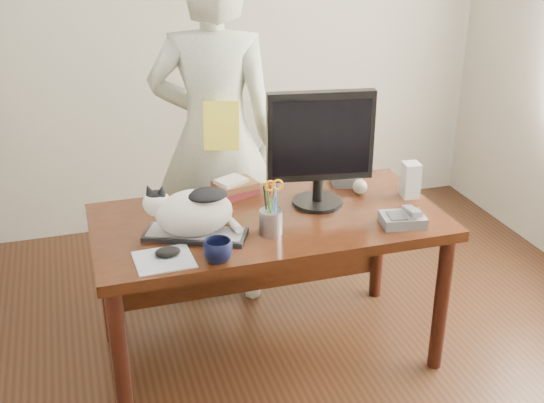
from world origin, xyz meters
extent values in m
plane|color=beige|center=(0.00, 2.25, 1.35)|extent=(4.00, 0.00, 4.00)
cube|color=black|center=(0.00, 0.60, 0.72)|extent=(1.60, 0.80, 0.05)
cylinder|color=black|center=(-0.74, 0.26, 0.35)|extent=(0.07, 0.07, 0.70)
cylinder|color=black|center=(0.74, 0.26, 0.35)|extent=(0.07, 0.07, 0.70)
cylinder|color=black|center=(-0.74, 0.94, 0.35)|extent=(0.07, 0.07, 0.70)
cylinder|color=black|center=(0.74, 0.94, 0.35)|extent=(0.07, 0.07, 0.70)
cube|color=black|center=(0.00, 0.96, 0.40)|extent=(1.45, 0.03, 0.50)
cube|color=black|center=(-0.36, 0.50, 0.76)|extent=(0.47, 0.33, 0.02)
cube|color=#A2A2A7|center=(-0.36, 0.50, 0.77)|extent=(0.43, 0.30, 0.00)
ellipsoid|color=white|center=(-0.36, 0.50, 0.86)|extent=(0.39, 0.32, 0.20)
ellipsoid|color=white|center=(-0.51, 0.55, 0.91)|extent=(0.16, 0.15, 0.11)
ellipsoid|color=black|center=(-0.51, 0.55, 0.95)|extent=(0.11, 0.11, 0.04)
cone|color=black|center=(-0.54, 0.55, 0.97)|extent=(0.07, 0.06, 0.07)
cone|color=black|center=(-0.49, 0.53, 0.97)|extent=(0.07, 0.07, 0.07)
ellipsoid|color=black|center=(-0.31, 0.48, 0.95)|extent=(0.22, 0.20, 0.04)
cylinder|color=white|center=(-0.19, 0.48, 0.80)|extent=(0.05, 0.14, 0.05)
cylinder|color=black|center=(0.27, 0.67, 0.76)|extent=(0.28, 0.28, 0.02)
cylinder|color=black|center=(0.27, 0.67, 0.82)|extent=(0.06, 0.06, 0.11)
cube|color=black|center=(0.26, 0.65, 1.10)|extent=(0.50, 0.13, 0.42)
cube|color=black|center=(0.26, 0.62, 1.10)|extent=(0.44, 0.07, 0.35)
cylinder|color=#939297|center=(-0.04, 0.44, 0.81)|extent=(0.10, 0.10, 0.11)
cylinder|color=black|center=(-0.06, 0.45, 0.90)|extent=(0.03, 0.04, 0.17)
cylinder|color=blue|center=(-0.02, 0.42, 0.90)|extent=(0.03, 0.04, 0.17)
cylinder|color=#AE2518|center=(-0.04, 0.46, 0.90)|extent=(0.01, 0.04, 0.17)
cylinder|color=#167219|center=(-0.05, 0.42, 0.90)|extent=(0.02, 0.03, 0.17)
cylinder|color=silver|center=(-0.03, 0.43, 0.91)|extent=(0.02, 0.03, 0.12)
cylinder|color=silver|center=(-0.02, 0.43, 0.91)|extent=(0.02, 0.03, 0.12)
torus|color=orange|center=(-0.05, 0.43, 0.98)|extent=(0.05, 0.02, 0.05)
torus|color=orange|center=(-0.01, 0.43, 0.98)|extent=(0.05, 0.02, 0.05)
cube|color=silver|center=(-0.52, 0.34, 0.75)|extent=(0.24, 0.22, 0.01)
ellipsoid|color=black|center=(-0.50, 0.36, 0.77)|extent=(0.11, 0.07, 0.04)
imported|color=black|center=(-0.32, 0.26, 0.80)|extent=(0.16, 0.16, 0.09)
cube|color=slate|center=(0.55, 0.35, 0.77)|extent=(0.21, 0.17, 0.05)
cube|color=#414144|center=(0.52, 0.34, 0.80)|extent=(0.09, 0.11, 0.01)
cube|color=silver|center=(0.59, 0.35, 0.81)|extent=(0.07, 0.17, 0.06)
cube|color=#AEAEB1|center=(0.73, 0.63, 0.84)|extent=(0.09, 0.10, 0.17)
sphere|color=silver|center=(0.51, 0.73, 0.79)|extent=(0.07, 0.07, 0.07)
cube|color=#521518|center=(-0.09, 0.91, 0.77)|extent=(0.26, 0.23, 0.03)
cube|color=brown|center=(-0.08, 0.90, 0.80)|extent=(0.23, 0.19, 0.03)
cube|color=silver|center=(-0.10, 0.90, 0.82)|extent=(0.17, 0.16, 0.02)
cube|color=slate|center=(0.50, 0.89, 0.78)|extent=(0.18, 0.22, 0.05)
cube|color=#414144|center=(0.49, 0.86, 0.81)|extent=(0.12, 0.12, 0.01)
imported|color=white|center=(-0.10, 1.25, 0.93)|extent=(0.78, 0.63, 1.87)
cube|color=yellow|center=(-0.10, 1.08, 1.05)|extent=(0.20, 0.15, 0.25)
camera|label=1|loc=(-0.82, -2.10, 2.09)|focal=45.00mm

